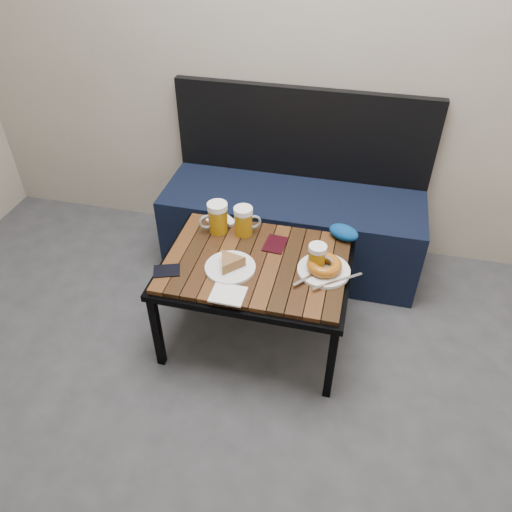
% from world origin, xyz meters
% --- Properties ---
extents(bench, '(1.40, 0.50, 0.95)m').
position_xyz_m(bench, '(-0.08, 1.76, 0.27)').
color(bench, black).
rests_on(bench, ground).
extents(cafe_table, '(0.84, 0.62, 0.47)m').
position_xyz_m(cafe_table, '(-0.14, 1.13, 0.43)').
color(cafe_table, black).
rests_on(cafe_table, ground).
extents(beer_mug_left, '(0.14, 0.12, 0.15)m').
position_xyz_m(beer_mug_left, '(-0.37, 1.31, 0.55)').
color(beer_mug_left, '#A4730D').
rests_on(beer_mug_left, cafe_table).
extents(beer_mug_centre, '(0.14, 0.11, 0.14)m').
position_xyz_m(beer_mug_centre, '(-0.24, 1.32, 0.54)').
color(beer_mug_centre, '#A4730D').
rests_on(beer_mug_centre, cafe_table).
extents(beer_mug_right, '(0.12, 0.09, 0.13)m').
position_xyz_m(beer_mug_right, '(0.13, 1.14, 0.53)').
color(beer_mug_right, '#A4730D').
rests_on(beer_mug_right, cafe_table).
extents(plate_pie, '(0.22, 0.22, 0.06)m').
position_xyz_m(plate_pie, '(-0.23, 1.06, 0.50)').
color(plate_pie, white).
rests_on(plate_pie, cafe_table).
extents(plate_bagel, '(0.28, 0.26, 0.06)m').
position_xyz_m(plate_bagel, '(0.16, 1.13, 0.50)').
color(plate_bagel, white).
rests_on(plate_bagel, cafe_table).
extents(napkin_left, '(0.16, 0.16, 0.01)m').
position_xyz_m(napkin_left, '(-0.37, 1.39, 0.48)').
color(napkin_left, white).
rests_on(napkin_left, cafe_table).
extents(napkin_right, '(0.14, 0.12, 0.01)m').
position_xyz_m(napkin_right, '(-0.20, 0.89, 0.48)').
color(napkin_right, white).
rests_on(napkin_right, cafe_table).
extents(passport_navy, '(0.13, 0.12, 0.01)m').
position_xyz_m(passport_navy, '(-0.50, 0.98, 0.47)').
color(passport_navy, black).
rests_on(passport_navy, cafe_table).
extents(passport_burgundy, '(0.10, 0.14, 0.01)m').
position_xyz_m(passport_burgundy, '(-0.08, 1.27, 0.48)').
color(passport_burgundy, black).
rests_on(passport_burgundy, cafe_table).
extents(knit_pouch, '(0.17, 0.15, 0.06)m').
position_xyz_m(knit_pouch, '(0.22, 1.39, 0.50)').
color(knit_pouch, '#040D7B').
rests_on(knit_pouch, cafe_table).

